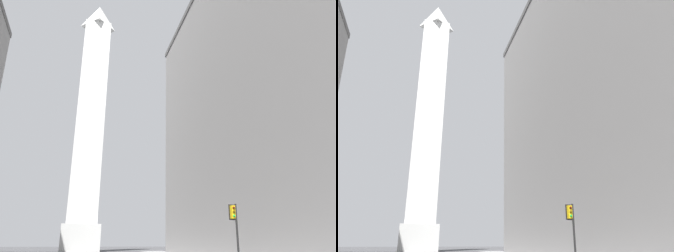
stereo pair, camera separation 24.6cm
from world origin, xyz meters
TOP-DOWN VIEW (x-y plane):
  - building_right at (28.68, 31.88)m, footprint 28.18×55.60m
  - obelisk at (0.00, 73.95)m, footprint 7.88×7.88m
  - traffic_light_mid_right at (12.25, 26.06)m, footprint 0.80×0.53m

SIDE VIEW (x-z plane):
  - traffic_light_mid_right at x=12.25m, z-range 0.78..5.66m
  - building_right at x=28.68m, z-range 0.01..41.04m
  - obelisk at x=0.00m, z-range -1.32..60.68m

